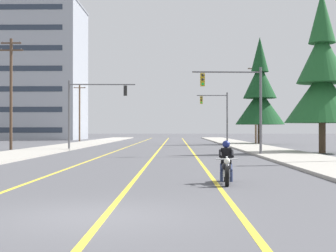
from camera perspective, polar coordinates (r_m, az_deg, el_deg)
ground_plane at (r=10.56m, az=-9.02°, el=-10.43°), size 400.00×400.00×0.00m
lane_stripe_center at (r=55.29m, az=-0.66°, el=-2.31°), size 0.16×100.00×0.01m
lane_stripe_left at (r=55.50m, az=-4.35°, el=-2.30°), size 0.16×100.00×0.01m
lane_stripe_right at (r=55.29m, az=2.33°, el=-2.31°), size 0.16×100.00×0.01m
sidewalk_kerb_right at (r=50.86m, az=9.66°, el=-2.39°), size 4.40×110.00×0.14m
sidewalk_kerb_left at (r=51.53m, az=-11.81°, el=-2.36°), size 4.40×110.00×0.14m
motorcycle_with_rider at (r=16.70m, az=6.83°, el=-4.70°), size 0.70×2.19×1.46m
traffic_signal_near_right at (r=34.45m, az=8.52°, el=3.36°), size 4.90×0.58×6.20m
traffic_signal_near_left at (r=43.99m, az=-9.24°, el=2.63°), size 5.97×0.50×6.20m
traffic_signal_mid_right at (r=57.69m, az=5.94°, el=1.76°), size 3.68×0.42×6.20m
utility_pole_left_near at (r=46.53m, az=-17.88°, el=4.00°), size 2.17×0.26×10.09m
utility_pole_right_far at (r=66.80m, az=10.23°, el=2.69°), size 2.12×0.26×10.45m
utility_pole_left_far at (r=76.79m, az=-10.30°, el=1.61°), size 1.85×0.26×8.72m
conifer_tree_right_verge_near at (r=39.78m, az=17.57°, el=5.33°), size 5.75×5.75×12.66m
conifer_tree_right_verge_far at (r=61.10m, az=10.69°, el=3.57°), size 6.02×6.02×13.24m
apartment_building_far_left_block at (r=94.40m, az=-16.88°, el=6.04°), size 22.74×14.62×24.82m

